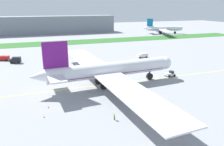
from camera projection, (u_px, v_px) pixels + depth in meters
The scene contains 13 objects.
ground_plane at pixel (117, 84), 83.10m from camera, with size 600.00×600.00×0.00m, color gray.
apron_taxi_line at pixel (116, 83), 83.89m from camera, with size 280.00×0.36×0.01m, color yellow.
grass_median_strip at pixel (71, 42), 177.79m from camera, with size 320.00×24.00×0.10m, color #2D6628.
airliner_foreground at pixel (108, 70), 79.93m from camera, with size 54.70×87.25×17.39m.
pushback_tug at pixel (170, 74), 92.00m from camera, with size 5.71×2.86×2.24m.
ground_crew_wingwalker_port at pixel (114, 116), 56.78m from camera, with size 0.51×0.43×1.66m.
traffic_cone_near_nose at pixel (48, 107), 63.58m from camera, with size 0.36×0.36×0.58m.
traffic_cone_port_wing at pixel (44, 117), 58.12m from camera, with size 0.36×0.36×0.58m.
service_truck_baggage_loader at pixel (16, 60), 113.03m from camera, with size 5.65×3.77×3.20m.
service_truck_fuel_bowser at pixel (3, 58), 118.34m from camera, with size 6.54×4.41×2.57m.
service_truck_catering_van at pixel (143, 55), 124.77m from camera, with size 5.90×2.63×2.63m.
parked_airliner_far_centre at pixel (163, 29), 232.25m from camera, with size 40.77×64.64×15.48m.
terminal_building at pixel (51, 25), 232.29m from camera, with size 132.79×20.00×18.00m, color gray.
Camera 1 is at (-28.08, -73.10, 28.20)m, focal length 35.43 mm.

